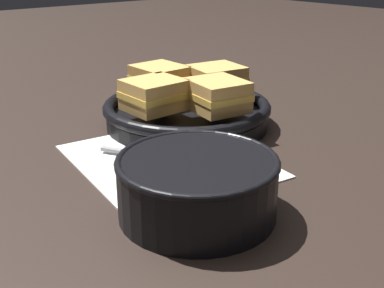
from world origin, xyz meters
name	(u,v)px	position (x,y,z in m)	size (l,w,h in m)	color
ground_plane	(175,172)	(0.00, 0.00, 0.00)	(4.00, 4.00, 0.00)	black
napkin	(167,160)	(-0.03, 0.01, 0.00)	(0.29, 0.26, 0.00)	white
soup_bowl	(197,182)	(0.10, -0.05, 0.04)	(0.17, 0.17, 0.07)	black
spoon	(171,159)	(-0.02, 0.01, 0.01)	(0.14, 0.09, 0.01)	#9E9EA3
skillet	(187,113)	(-0.13, 0.13, 0.02)	(0.27, 0.27, 0.04)	black
sandwich_near_left	(154,95)	(-0.12, 0.06, 0.07)	(0.08, 0.08, 0.05)	tan
sandwich_near_right	(217,95)	(-0.06, 0.13, 0.07)	(0.10, 0.09, 0.05)	tan
sandwich_far_left	(216,80)	(-0.13, 0.19, 0.07)	(0.09, 0.10, 0.05)	tan
sandwich_far_right	(160,79)	(-0.20, 0.12, 0.07)	(0.08, 0.08, 0.05)	tan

